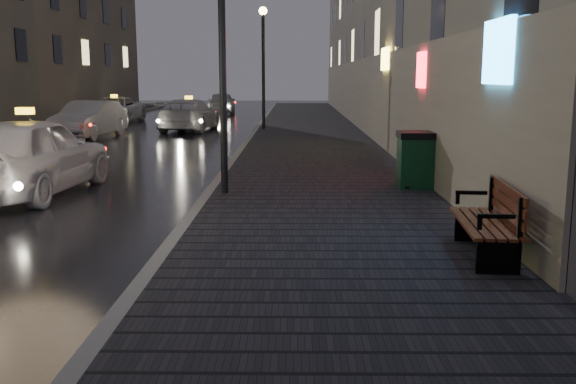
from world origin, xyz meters
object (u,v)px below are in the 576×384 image
at_px(lamp_far, 263,52).
at_px(car_far, 221,103).
at_px(trash_bin, 416,159).
at_px(taxi_near, 28,155).
at_px(bench, 492,221).
at_px(lamp_near, 222,22).
at_px(car_left_mid, 89,120).
at_px(taxi_far, 115,110).
at_px(taxi_mid, 189,115).

distance_m(lamp_far, car_far, 14.27).
bearing_deg(trash_bin, taxi_near, -177.61).
bearing_deg(bench, lamp_near, 135.55).
xyz_separation_m(lamp_far, car_left_mid, (-6.93, -2.78, -2.75)).
bearing_deg(trash_bin, bench, -88.99).
bearing_deg(trash_bin, lamp_far, 105.40).
height_order(taxi_far, car_far, car_far).
height_order(lamp_far, car_left_mid, lamp_far).
relative_size(car_left_mid, taxi_far, 0.92).
height_order(taxi_near, taxi_mid, taxi_near).
bearing_deg(bench, trash_bin, 94.72).
xyz_separation_m(lamp_near, bench, (3.96, -4.57, -2.86)).
bearing_deg(car_left_mid, trash_bin, -42.35).
distance_m(lamp_near, car_far, 29.89).
height_order(trash_bin, taxi_near, taxi_near).
bearing_deg(trash_bin, lamp_near, -168.86).
distance_m(lamp_near, taxi_near, 4.94).
bearing_deg(taxi_far, car_far, 59.33).
xyz_separation_m(lamp_near, taxi_far, (-8.36, 22.08, -2.81)).
height_order(bench, car_left_mid, car_left_mid).
xyz_separation_m(lamp_far, taxi_mid, (-3.44, 0.70, -2.76)).
bearing_deg(lamp_near, taxi_mid, 101.64).
height_order(lamp_near, taxi_near, lamp_near).
distance_m(trash_bin, taxi_near, 8.09).
xyz_separation_m(lamp_near, lamp_far, (0.00, 16.00, 0.00)).
height_order(lamp_far, car_far, lamp_far).
relative_size(lamp_far, taxi_mid, 1.06).
relative_size(taxi_far, car_far, 1.14).
bearing_deg(taxi_mid, car_left_mid, 49.71).
relative_size(taxi_mid, taxi_far, 1.02).
xyz_separation_m(bench, taxi_far, (-12.32, 26.65, 0.05)).
bearing_deg(taxi_near, bench, 151.93).
distance_m(trash_bin, car_far, 29.79).
bearing_deg(car_left_mid, lamp_far, 28.45).
relative_size(bench, taxi_far, 0.39).
relative_size(taxi_near, taxi_mid, 1.00).
height_order(lamp_far, taxi_mid, lamp_far).
height_order(taxi_near, car_left_mid, taxi_near).
bearing_deg(taxi_mid, trash_bin, 119.66).
distance_m(car_left_mid, car_far, 16.71).
relative_size(car_left_mid, taxi_mid, 0.90).
bearing_deg(lamp_near, car_far, 96.62).
bearing_deg(taxi_far, car_left_mid, -78.13).
bearing_deg(taxi_far, lamp_near, -66.57).
xyz_separation_m(trash_bin, car_far, (-7.38, 28.86, -0.01)).
distance_m(lamp_near, bench, 6.69).
bearing_deg(bench, car_far, 106.84).
height_order(lamp_near, car_left_mid, lamp_near).
height_order(lamp_near, car_far, lamp_near).
distance_m(bench, taxi_far, 29.36).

